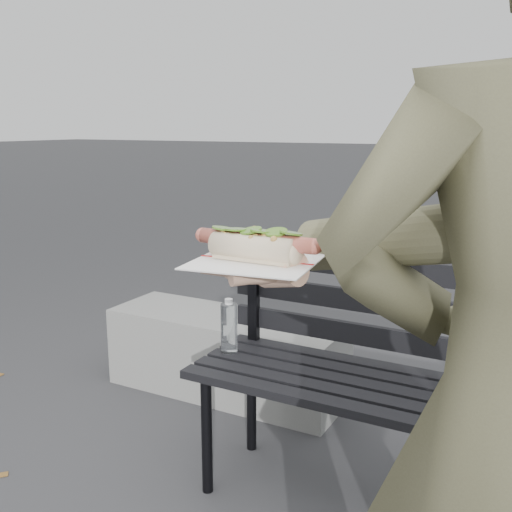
{
  "coord_description": "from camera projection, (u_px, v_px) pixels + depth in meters",
  "views": [
    {
      "loc": [
        0.48,
        -0.89,
        1.34
      ],
      "look_at": [
        0.04,
        -0.08,
        1.13
      ],
      "focal_mm": 42.0,
      "sensor_mm": 36.0,
      "label": 1
    }
  ],
  "objects": [
    {
      "name": "park_bench",
      "position": [
        406.0,
        370.0,
        2.02
      ],
      "size": [
        1.5,
        0.44,
        0.88
      ],
      "color": "black",
      "rests_on": "ground"
    },
    {
      "name": "concrete_block",
      "position": [
        226.0,
        354.0,
        3.02
      ],
      "size": [
        1.2,
        0.4,
        0.4
      ],
      "primitive_type": "cube",
      "color": "slate",
      "rests_on": "ground"
    },
    {
      "name": "held_hotdog",
      "position": [
        392.0,
        241.0,
        0.9
      ],
      "size": [
        0.64,
        0.3,
        0.2
      ],
      "color": "#4E4C34"
    }
  ]
}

